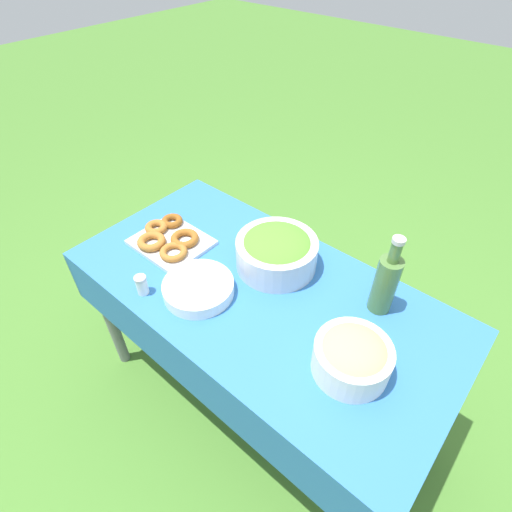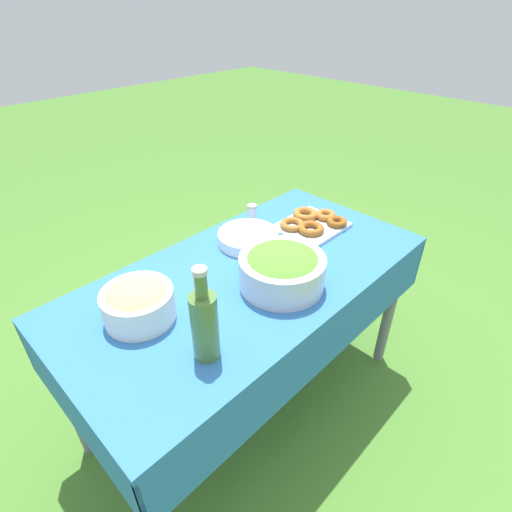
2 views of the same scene
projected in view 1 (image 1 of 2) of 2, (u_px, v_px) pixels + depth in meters
name	position (u px, v px, depth m)	size (l,w,h in m)	color
ground_plane	(259.00, 393.00, 1.93)	(14.00, 14.00, 0.00)	#477A2D
picnic_table	(259.00, 307.00, 1.50)	(1.42, 0.73, 0.74)	#2D6BB2
salad_bowl	(277.00, 251.00, 1.47)	(0.30, 0.30, 0.14)	silver
pasta_bowl	(352.00, 356.00, 1.15)	(0.23, 0.23, 0.12)	white
donut_platter	(169.00, 239.00, 1.60)	(0.30, 0.25, 0.05)	silver
plate_stack	(198.00, 288.00, 1.40)	(0.25, 0.25, 0.05)	white
olive_oil_bottle	(386.00, 283.00, 1.29)	(0.08, 0.08, 0.31)	#4C7238
salt_shaker	(142.00, 285.00, 1.39)	(0.04, 0.04, 0.08)	white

